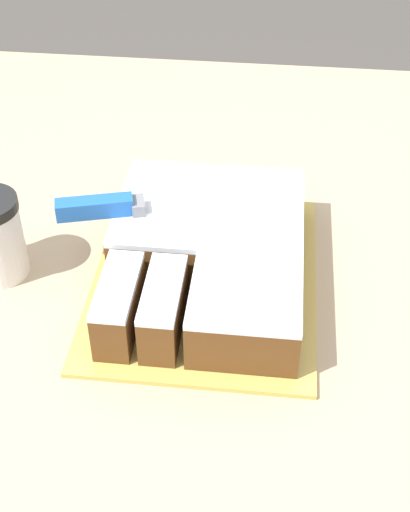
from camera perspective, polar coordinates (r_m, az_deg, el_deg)
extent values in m
cube|color=tan|center=(1.28, 3.95, -16.23)|extent=(1.40, 1.10, 0.96)
cube|color=gold|center=(0.87, 0.00, -1.81)|extent=(0.27, 0.34, 0.01)
cube|color=brown|center=(0.90, 0.43, 2.28)|extent=(0.23, 0.18, 0.06)
cube|color=white|center=(0.88, 0.44, 3.99)|extent=(0.23, 0.18, 0.01)
cube|color=brown|center=(0.78, 3.22, -4.70)|extent=(0.12, 0.12, 0.06)
cube|color=white|center=(0.76, 3.32, -2.93)|extent=(0.12, 0.12, 0.01)
cube|color=brown|center=(0.79, -6.86, -4.13)|extent=(0.04, 0.11, 0.06)
cube|color=white|center=(0.77, -7.05, -2.37)|extent=(0.04, 0.11, 0.01)
cube|color=brown|center=(0.79, -3.33, -4.43)|extent=(0.04, 0.11, 0.06)
cube|color=white|center=(0.76, -3.42, -2.66)|extent=(0.04, 0.11, 0.01)
cube|color=silver|center=(0.88, 0.74, 4.30)|extent=(0.20, 0.08, 0.00)
cube|color=slate|center=(0.86, -5.37, 4.05)|extent=(0.02, 0.03, 0.02)
cube|color=#1E59B2|center=(0.86, -8.83, 3.88)|extent=(0.09, 0.05, 0.02)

